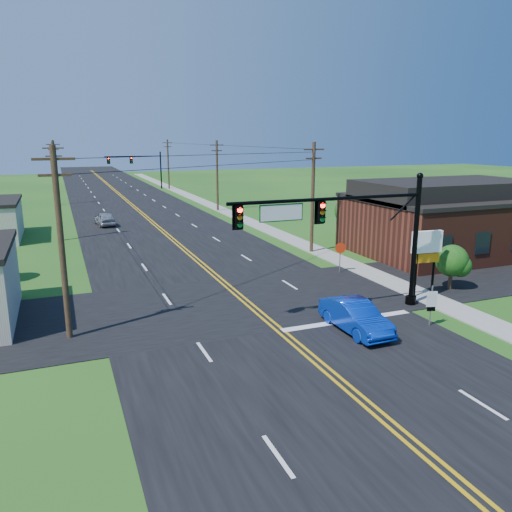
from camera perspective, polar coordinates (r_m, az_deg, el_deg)
name	(u,v)px	position (r m, az deg, el deg)	size (l,w,h in m)	color
ground	(355,400)	(19.26, 11.30, -15.83)	(260.00, 260.00, 0.00)	#1C4A15
road_main	(139,213)	(65.32, -13.18, 4.85)	(16.00, 220.00, 0.04)	black
road_cross	(242,301)	(29.14, -1.58, -5.22)	(70.00, 10.00, 0.04)	black
sidewalk	(244,219)	(58.27, -1.37, 4.22)	(2.00, 160.00, 0.08)	gray
signal_mast_main	(347,228)	(26.33, 10.31, 3.18)	(11.30, 0.60, 7.48)	black
signal_mast_far	(137,164)	(95.10, -13.46, 10.15)	(10.98, 0.60, 7.48)	black
brick_building	(445,224)	(44.01, 20.75, 3.41)	(14.20, 11.20, 4.70)	#552418
utility_pole_left_a	(61,241)	(24.39, -21.39, 1.59)	(1.80, 0.28, 9.00)	#332217
utility_pole_left_b	(57,189)	(49.17, -21.81, 7.07)	(1.80, 0.28, 9.00)	#332217
utility_pole_left_c	(55,171)	(76.09, -21.95, 8.97)	(1.80, 0.28, 9.00)	#332217
utility_pole_right_a	(313,196)	(41.04, 6.50, 6.87)	(1.80, 0.28, 9.00)	#332217
utility_pole_right_b	(217,174)	(65.04, -4.46, 9.29)	(1.80, 0.28, 9.00)	#332217
utility_pole_right_c	(168,163)	(94.06, -10.00, 10.38)	(1.80, 0.28, 9.00)	#332217
tree_right_back	(351,211)	(47.85, 10.76, 5.07)	(3.00, 3.00, 4.10)	#332217
shrub_corner	(452,261)	(33.32, 21.48, -0.52)	(2.00, 2.00, 2.86)	#332217
blue_car	(355,317)	(25.07, 11.29, -6.85)	(1.60, 4.59, 1.51)	#0830B2
distant_car	(105,219)	(56.49, -16.89, 4.06)	(1.73, 4.29, 1.46)	#A4A3A8
route_sign	(431,303)	(26.59, 19.41, -5.07)	(0.52, 0.17, 2.14)	slate
stop_sign	(340,251)	(35.41, 9.62, 0.55)	(0.73, 0.34, 2.18)	slate
pylon_sign	(426,249)	(31.08, 18.89, 0.77)	(1.96, 0.44, 4.00)	black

